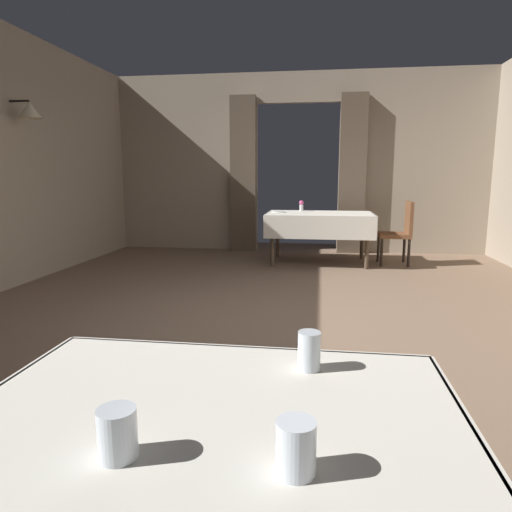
{
  "coord_description": "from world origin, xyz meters",
  "views": [
    {
      "loc": [
        0.41,
        -3.77,
        1.29
      ],
      "look_at": [
        -0.15,
        0.19,
        0.59
      ],
      "focal_mm": 31.94,
      "sensor_mm": 36.0,
      "label": 1
    }
  ],
  "objects_px": {
    "glass_near_a": "(117,433)",
    "glass_near_c": "(296,447)",
    "glass_near_b": "(309,351)",
    "dining_table_mid": "(320,219)",
    "plate_mid_b": "(279,212)",
    "dining_table_near": "(203,473)",
    "flower_vase_mid": "(301,205)",
    "chair_mid_right": "(400,230)"
  },
  "relations": [
    {
      "from": "glass_near_a",
      "to": "flower_vase_mid",
      "type": "xyz_separation_m",
      "value": [
        0.08,
        6.43,
        0.04
      ]
    },
    {
      "from": "dining_table_mid",
      "to": "glass_near_c",
      "type": "height_order",
      "value": "glass_near_c"
    },
    {
      "from": "dining_table_mid",
      "to": "glass_near_b",
      "type": "xyz_separation_m",
      "value": [
        -0.01,
        -5.61,
        0.15
      ]
    },
    {
      "from": "glass_near_b",
      "to": "plate_mid_b",
      "type": "distance_m",
      "value": 5.71
    },
    {
      "from": "glass_near_b",
      "to": "dining_table_mid",
      "type": "bearing_deg",
      "value": 89.87
    },
    {
      "from": "dining_table_near",
      "to": "glass_near_c",
      "type": "height_order",
      "value": "glass_near_c"
    },
    {
      "from": "chair_mid_right",
      "to": "dining_table_near",
      "type": "bearing_deg",
      "value": -103.16
    },
    {
      "from": "glass_near_a",
      "to": "glass_near_c",
      "type": "distance_m",
      "value": 0.34
    },
    {
      "from": "plate_mid_b",
      "to": "dining_table_near",
      "type": "bearing_deg",
      "value": -86.31
    },
    {
      "from": "flower_vase_mid",
      "to": "dining_table_near",
      "type": "bearing_deg",
      "value": -89.47
    },
    {
      "from": "dining_table_mid",
      "to": "glass_near_c",
      "type": "xyz_separation_m",
      "value": [
        -0.02,
        -6.08,
        0.15
      ]
    },
    {
      "from": "glass_near_b",
      "to": "glass_near_c",
      "type": "distance_m",
      "value": 0.46
    },
    {
      "from": "glass_near_a",
      "to": "plate_mid_b",
      "type": "distance_m",
      "value": 6.14
    },
    {
      "from": "chair_mid_right",
      "to": "glass_near_a",
      "type": "height_order",
      "value": "chair_mid_right"
    },
    {
      "from": "dining_table_near",
      "to": "flower_vase_mid",
      "type": "xyz_separation_m",
      "value": [
        -0.06,
        6.32,
        0.19
      ]
    },
    {
      "from": "chair_mid_right",
      "to": "plate_mid_b",
      "type": "height_order",
      "value": "chair_mid_right"
    },
    {
      "from": "dining_table_near",
      "to": "glass_near_c",
      "type": "distance_m",
      "value": 0.28
    },
    {
      "from": "dining_table_mid",
      "to": "plate_mid_b",
      "type": "relative_size",
      "value": 7.02
    },
    {
      "from": "chair_mid_right",
      "to": "glass_near_b",
      "type": "xyz_separation_m",
      "value": [
        -1.18,
        -5.63,
        0.29
      ]
    },
    {
      "from": "dining_table_near",
      "to": "glass_near_c",
      "type": "xyz_separation_m",
      "value": [
        0.21,
        -0.11,
        0.15
      ]
    },
    {
      "from": "chair_mid_right",
      "to": "glass_near_b",
      "type": "distance_m",
      "value": 5.76
    },
    {
      "from": "glass_near_b",
      "to": "flower_vase_mid",
      "type": "xyz_separation_m",
      "value": [
        -0.28,
        5.96,
        0.03
      ]
    },
    {
      "from": "dining_table_mid",
      "to": "glass_near_a",
      "type": "relative_size",
      "value": 15.55
    },
    {
      "from": "chair_mid_right",
      "to": "glass_near_b",
      "type": "bearing_deg",
      "value": -101.85
    },
    {
      "from": "glass_near_a",
      "to": "plate_mid_b",
      "type": "xyz_separation_m",
      "value": [
        -0.25,
        6.14,
        -0.04
      ]
    },
    {
      "from": "glass_near_c",
      "to": "flower_vase_mid",
      "type": "relative_size",
      "value": 0.62
    },
    {
      "from": "dining_table_mid",
      "to": "chair_mid_right",
      "type": "bearing_deg",
      "value": 0.81
    },
    {
      "from": "chair_mid_right",
      "to": "glass_near_c",
      "type": "distance_m",
      "value": 6.21
    },
    {
      "from": "glass_near_a",
      "to": "glass_near_c",
      "type": "bearing_deg",
      "value": 0.13
    },
    {
      "from": "dining_table_near",
      "to": "plate_mid_b",
      "type": "distance_m",
      "value": 6.04
    },
    {
      "from": "glass_near_c",
      "to": "glass_near_b",
      "type": "bearing_deg",
      "value": 88.55
    },
    {
      "from": "glass_near_a",
      "to": "glass_near_c",
      "type": "height_order",
      "value": "glass_near_c"
    },
    {
      "from": "dining_table_mid",
      "to": "chair_mid_right",
      "type": "xyz_separation_m",
      "value": [
        1.17,
        0.02,
        -0.14
      ]
    },
    {
      "from": "dining_table_mid",
      "to": "glass_near_a",
      "type": "distance_m",
      "value": 6.09
    },
    {
      "from": "glass_near_a",
      "to": "flower_vase_mid",
      "type": "distance_m",
      "value": 6.43
    },
    {
      "from": "dining_table_mid",
      "to": "glass_near_a",
      "type": "xyz_separation_m",
      "value": [
        -0.37,
        -6.08,
        0.15
      ]
    },
    {
      "from": "glass_near_a",
      "to": "glass_near_c",
      "type": "xyz_separation_m",
      "value": [
        0.34,
        0.0,
        0.0
      ]
    },
    {
      "from": "glass_near_c",
      "to": "chair_mid_right",
      "type": "bearing_deg",
      "value": 78.92
    },
    {
      "from": "glass_near_a",
      "to": "glass_near_b",
      "type": "bearing_deg",
      "value": 52.55
    },
    {
      "from": "glass_near_b",
      "to": "glass_near_c",
      "type": "relative_size",
      "value": 1.08
    },
    {
      "from": "flower_vase_mid",
      "to": "plate_mid_b",
      "type": "relative_size",
      "value": 0.74
    },
    {
      "from": "dining_table_near",
      "to": "chair_mid_right",
      "type": "bearing_deg",
      "value": 76.84
    }
  ]
}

